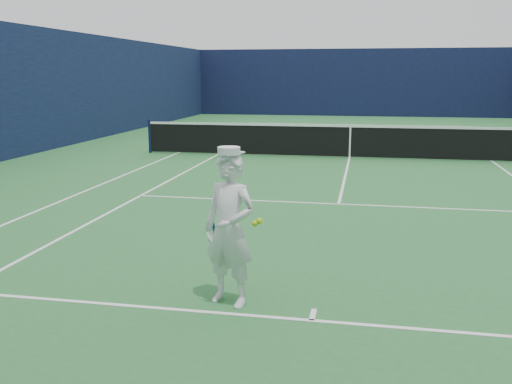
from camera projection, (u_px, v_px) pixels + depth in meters
ground at (349, 158)px, 17.31m from camera, size 80.00×80.00×0.00m
court_markings at (349, 158)px, 17.30m from camera, size 11.03×23.83×0.01m
windscreen_fence at (352, 91)px, 16.90m from camera, size 20.12×36.12×4.00m
tennis_net at (350, 140)px, 17.19m from camera, size 12.88×0.09×1.07m
tennis_player at (230, 229)px, 6.17m from camera, size 0.72×0.68×1.75m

